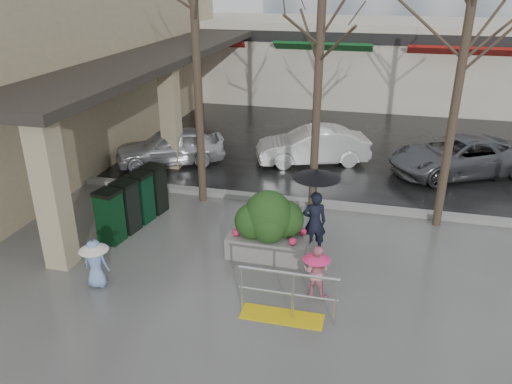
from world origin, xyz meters
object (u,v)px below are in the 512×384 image
at_px(woman, 315,204).
at_px(tree_mideast, 467,32).
at_px(news_boxes, 134,202).
at_px(car_a, 170,146).
at_px(tree_west, 195,16).
at_px(car_b, 313,146).
at_px(car_c, 458,156).
at_px(child_pink, 316,269).
at_px(tree_midwest, 322,12).
at_px(planter, 269,225).
at_px(handrail, 285,301).
at_px(child_blue, 95,259).

bearing_deg(woman, tree_mideast, -162.05).
height_order(news_boxes, car_a, news_boxes).
xyz_separation_m(tree_west, news_boxes, (-1.18, -1.95, -4.41)).
xyz_separation_m(news_boxes, car_b, (3.83, 5.84, -0.04)).
relative_size(tree_west, news_boxes, 2.76).
bearing_deg(car_b, car_a, -94.85).
distance_m(news_boxes, car_c, 10.45).
height_order(woman, car_c, woman).
distance_m(tree_mideast, news_boxes, 8.96).
xyz_separation_m(news_boxes, car_a, (-0.93, 4.59, -0.04)).
height_order(news_boxes, car_b, news_boxes).
relative_size(child_pink, news_boxes, 0.46).
distance_m(tree_mideast, car_b, 6.92).
bearing_deg(tree_midwest, planter, -104.34).
bearing_deg(child_pink, tree_midwest, -72.73).
bearing_deg(handrail, tree_mideast, 56.81).
distance_m(tree_midwest, child_blue, 7.62).
relative_size(handrail, car_b, 0.50).
distance_m(handrail, car_b, 8.73).
relative_size(child_pink, planter, 0.61).
bearing_deg(child_blue, handrail, 174.34).
height_order(tree_midwest, woman, tree_midwest).
xyz_separation_m(tree_mideast, car_a, (-8.61, 2.64, -4.23)).
relative_size(tree_mideast, woman, 3.08).
relative_size(tree_west, car_c, 1.50).
height_order(child_blue, planter, planter).
bearing_deg(handrail, child_pink, 62.29).
xyz_separation_m(handrail, tree_west, (-3.36, 4.80, 4.71)).
distance_m(tree_west, car_a, 5.59).
xyz_separation_m(child_blue, car_a, (-1.43, 7.33, -0.01)).
bearing_deg(tree_mideast, child_pink, -124.32).
height_order(tree_west, woman, tree_west).
relative_size(woman, planter, 1.13).
height_order(tree_west, news_boxes, tree_west).
height_order(car_a, car_b, same).
distance_m(handrail, news_boxes, 5.37).
relative_size(child_blue, news_boxes, 0.44).
distance_m(tree_west, woman, 5.65).
bearing_deg(car_b, tree_mideast, 24.96).
relative_size(tree_midwest, child_blue, 6.47).
bearing_deg(tree_mideast, news_boxes, -165.78).
relative_size(handrail, child_pink, 1.67).
bearing_deg(car_a, child_pink, 14.43).
distance_m(tree_midwest, news_boxes, 6.61).
bearing_deg(child_pink, car_b, -73.22).
xyz_separation_m(tree_mideast, news_boxes, (-7.68, -1.95, -4.19)).
height_order(tree_mideast, car_c, tree_mideast).
bearing_deg(news_boxes, car_a, 111.68).
height_order(tree_mideast, car_a, tree_mideast).
relative_size(tree_west, car_a, 1.84).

